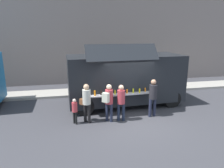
# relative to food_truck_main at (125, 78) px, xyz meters

# --- Properties ---
(ground_plane) EXTENTS (60.00, 60.00, 0.00)m
(ground_plane) POSITION_rel_food_truck_main_xyz_m (-0.09, -2.13, -1.49)
(ground_plane) COLOR #38383D
(curb_strip) EXTENTS (28.00, 1.60, 0.15)m
(curb_strip) POSITION_rel_food_truck_main_xyz_m (-4.00, 2.62, -1.42)
(curb_strip) COLOR #9E998E
(curb_strip) RESTS_ON ground
(building_behind) EXTENTS (32.00, 2.40, 10.74)m
(building_behind) POSITION_rel_food_truck_main_xyz_m (-3.00, 6.52, 3.88)
(building_behind) COLOR slate
(building_behind) RESTS_ON ground
(food_truck_main) EXTENTS (6.10, 3.13, 3.37)m
(food_truck_main) POSITION_rel_food_truck_main_xyz_m (0.00, 0.00, 0.00)
(food_truck_main) COLOR black
(food_truck_main) RESTS_ON ground
(trash_bin) EXTENTS (0.60, 0.60, 0.87)m
(trash_bin) POSITION_rel_food_truck_main_xyz_m (4.13, 2.32, -1.06)
(trash_bin) COLOR #2B6038
(trash_bin) RESTS_ON ground
(customer_front_ordering) EXTENTS (0.34, 0.34, 1.66)m
(customer_front_ordering) POSITION_rel_food_truck_main_xyz_m (-0.73, -2.03, -0.50)
(customer_front_ordering) COLOR #1D2539
(customer_front_ordering) RESTS_ON ground
(customer_mid_with_backpack) EXTENTS (0.52, 0.53, 1.71)m
(customer_mid_with_backpack) POSITION_rel_food_truck_main_xyz_m (-1.29, -2.01, -0.45)
(customer_mid_with_backpack) COLOR #1F2438
(customer_mid_with_backpack) RESTS_ON ground
(customer_rear_waiting) EXTENTS (0.49, 0.51, 1.75)m
(customer_rear_waiting) POSITION_rel_food_truck_main_xyz_m (-2.25, -1.89, -0.45)
(customer_rear_waiting) COLOR black
(customer_rear_waiting) RESTS_ON ground
(customer_extra_browsing) EXTENTS (0.37, 0.37, 1.80)m
(customer_extra_browsing) POSITION_rel_food_truck_main_xyz_m (0.84, -1.85, -0.42)
(customer_extra_browsing) COLOR #1F2337
(customer_extra_browsing) RESTS_ON ground
(child_near_queue) EXTENTS (0.23, 0.23, 1.15)m
(child_near_queue) POSITION_rel_food_truck_main_xyz_m (-2.76, -1.95, -0.81)
(child_near_queue) COLOR black
(child_near_queue) RESTS_ON ground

